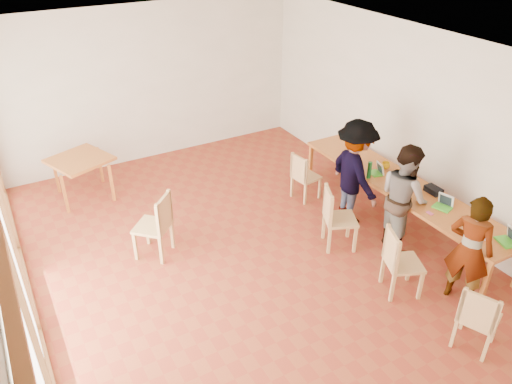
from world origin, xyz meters
The scene contains 24 objects.
ground centered at (0.00, 0.00, 0.00)m, with size 8.00×8.00×0.00m, color #944023.
wall_back centered at (0.00, 4.00, 1.50)m, with size 6.00×0.10×3.00m, color beige.
wall_right centered at (3.00, 0.00, 1.50)m, with size 0.10×8.00×3.00m, color beige.
window_wall centered at (-2.96, 0.00, 1.50)m, with size 0.10×8.00×3.00m, color white.
ceiling centered at (0.00, 0.00, 3.02)m, with size 6.00×8.00×0.04m, color white.
communal_table centered at (2.50, -0.35, 0.70)m, with size 0.80×4.00×0.75m.
side_table centered at (-1.67, 3.01, 0.67)m, with size 0.90×0.90×0.75m.
chair_near centered at (1.42, -2.74, 0.55)m, with size 0.55×0.55×0.48m.
chair_mid centered at (1.34, -1.53, 0.58)m, with size 0.58×0.58×0.51m.
chair_far centered at (1.25, -0.30, 0.60)m, with size 0.60×0.60×0.52m.
chair_empty centered at (1.62, 1.06, 0.53)m, with size 0.46×0.46×0.46m.
chair_spare centered at (-1.08, 0.75, 0.62)m, with size 0.66×0.66×0.54m.
person_near centered at (2.02, -2.05, 0.78)m, with size 0.57×0.37×1.55m, color gray.
person_mid centered at (2.14, -0.75, 0.83)m, with size 0.81×0.63×1.66m, color gray.
person_far centered at (1.95, 0.13, 0.87)m, with size 1.13×0.65×1.74m, color gray.
laptop_near centered at (2.62, -2.17, 0.81)m, with size 0.28×0.30×0.21m.
laptop_mid centered at (2.55, -1.15, 0.81)m, with size 0.27×0.28×0.20m.
laptop_far centered at (2.40, 0.10, 0.80)m, with size 0.24×0.26×0.19m.
yellow_mug centered at (2.64, 0.17, 0.80)m, with size 0.14×0.14×0.11m, color #E7B50E.
green_bottle centered at (2.18, 0.05, 0.89)m, with size 0.07×0.07×0.28m, color #186225.
clear_glass centered at (2.42, -1.98, 0.80)m, with size 0.07×0.07×0.09m, color silver.
condiment_cup centered at (2.39, -1.85, 0.78)m, with size 0.08×0.08×0.06m, color white.
pink_phone centered at (2.25, -1.18, 0.76)m, with size 0.05×0.10×0.01m, color #BA436D.
black_pouch centered at (2.73, -0.78, 0.80)m, with size 0.16×0.26×0.09m, color black.
Camera 1 is at (-2.77, -5.11, 4.57)m, focal length 35.00 mm.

